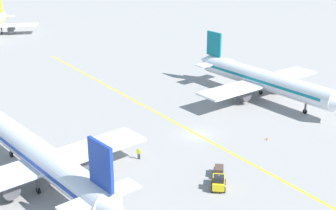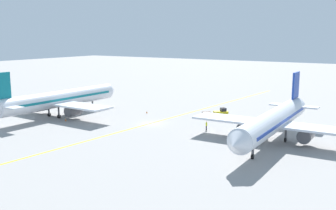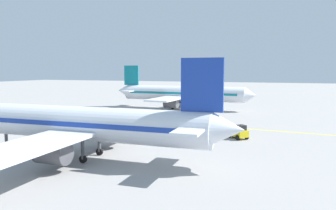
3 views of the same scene
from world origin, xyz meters
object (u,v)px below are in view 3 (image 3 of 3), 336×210
Objects in this scene: ground_crew_worker at (146,130)px; traffic_cone_near_nose at (222,119)px; airplane_adjacent_stand at (181,94)px; airplane_at_gate at (78,124)px; traffic_cone_mid_apron at (163,110)px; baggage_tug_white at (239,132)px; baggage_cart_trailing at (225,129)px.

ground_crew_worker reaches higher than traffic_cone_near_nose.
airplane_at_gate is at bearing -175.80° from airplane_adjacent_stand.
airplane_at_gate is 64.46× the size of traffic_cone_mid_apron.
airplane_at_gate is 11.04× the size of baggage_tug_white.
airplane_adjacent_stand reaches higher than traffic_cone_mid_apron.
airplane_at_gate is 42.02m from traffic_cone_mid_apron.
traffic_cone_near_nose is (-14.23, -12.90, -3.43)m from airplane_adjacent_stand.
baggage_tug_white reaches higher than traffic_cone_near_nose.
baggage_tug_white is at bearing -140.20° from traffic_cone_mid_apron.
ground_crew_worker is 29.37m from traffic_cone_mid_apron.
ground_crew_worker is at bearing -170.62° from airplane_adjacent_stand.
airplane_at_gate is 22.52m from baggage_cart_trailing.
airplane_adjacent_stand reaches higher than baggage_tug_white.
baggage_tug_white is 13.06m from ground_crew_worker.
baggage_cart_trailing is 29.68m from traffic_cone_mid_apron.
traffic_cone_mid_apron is at bearing 59.47° from traffic_cone_near_nose.
airplane_adjacent_stand is 21.13× the size of ground_crew_worker.
traffic_cone_near_nose is 1.00× the size of traffic_cone_mid_apron.
airplane_at_gate is 33.64m from traffic_cone_near_nose.
traffic_cone_near_nose is (32.09, -9.50, -3.43)m from airplane_at_gate.
airplane_adjacent_stand is at bearing 31.05° from baggage_tug_white.
baggage_cart_trailing reaches higher than traffic_cone_mid_apron.
airplane_adjacent_stand is 33.63m from ground_crew_worker.
airplane_at_gate is 46.44m from airplane_adjacent_stand.
traffic_cone_near_nose is (13.61, 3.04, -0.49)m from baggage_cart_trailing.
baggage_tug_white is (16.08, -14.81, -2.81)m from airplane_at_gate.
baggage_cart_trailing is 5.19× the size of traffic_cone_mid_apron.
airplane_adjacent_stand is at bearing 9.38° from ground_crew_worker.
baggage_cart_trailing is at bearing -140.59° from traffic_cone_mid_apron.
airplane_at_gate is 22.03m from baggage_tug_white.
baggage_tug_white is 32.97m from traffic_cone_mid_apron.
traffic_cone_near_nose is at bearing -21.57° from ground_crew_worker.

